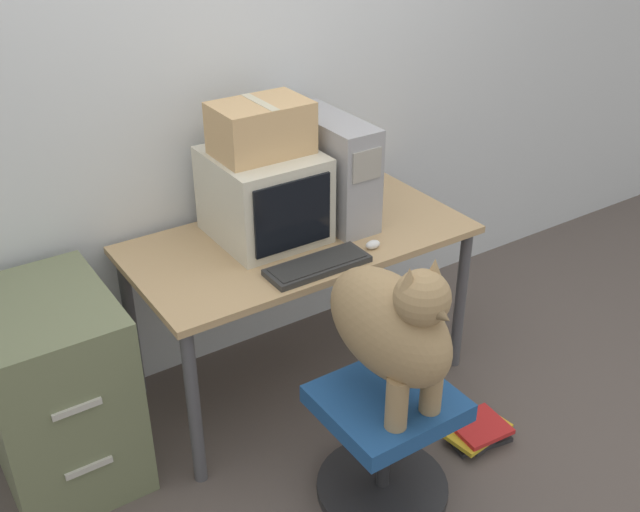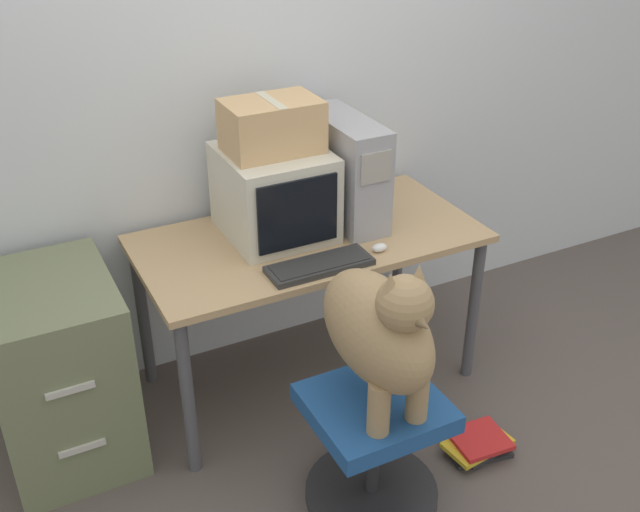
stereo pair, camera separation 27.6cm
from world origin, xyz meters
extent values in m
plane|color=#564C47|center=(0.00, 0.00, 0.00)|extent=(12.00, 12.00, 0.00)
cube|color=silver|center=(0.00, 0.78, 1.30)|extent=(8.00, 0.05, 2.60)
cube|color=tan|center=(0.00, 0.36, 0.72)|extent=(1.41, 0.72, 0.03)
cylinder|color=#4C4C51|center=(-0.66, 0.05, 0.35)|extent=(0.05, 0.05, 0.71)
cylinder|color=#4C4C51|center=(0.66, 0.05, 0.35)|extent=(0.05, 0.05, 0.71)
cylinder|color=#4C4C51|center=(-0.66, 0.67, 0.35)|extent=(0.05, 0.05, 0.71)
cylinder|color=#4C4C51|center=(0.66, 0.67, 0.35)|extent=(0.05, 0.05, 0.71)
cube|color=beige|center=(-0.11, 0.45, 0.91)|extent=(0.41, 0.44, 0.36)
cube|color=black|center=(-0.11, 0.23, 0.91)|extent=(0.33, 0.01, 0.28)
cube|color=#99999E|center=(0.21, 0.44, 0.96)|extent=(0.18, 0.49, 0.45)
cube|color=#9E998E|center=(0.21, 0.19, 1.06)|extent=(0.14, 0.01, 0.13)
cube|color=#2D2D2D|center=(-0.08, 0.10, 0.75)|extent=(0.41, 0.15, 0.02)
cube|color=#292928|center=(-0.08, 0.10, 0.76)|extent=(0.38, 0.12, 0.00)
ellipsoid|color=silver|center=(0.19, 0.11, 0.75)|extent=(0.06, 0.04, 0.03)
cylinder|color=#262628|center=(-0.11, -0.39, 0.02)|extent=(0.50, 0.50, 0.04)
cylinder|color=#262628|center=(-0.11, -0.39, 0.22)|extent=(0.05, 0.05, 0.36)
cube|color=#1E4C8C|center=(-0.11, -0.39, 0.43)|extent=(0.46, 0.43, 0.07)
ellipsoid|color=#9E7F56|center=(-0.11, -0.37, 0.76)|extent=(0.27, 0.56, 0.36)
cylinder|color=#9E7F56|center=(-0.19, -0.53, 0.57)|extent=(0.08, 0.08, 0.20)
cylinder|color=#9E7F56|center=(-0.04, -0.53, 0.57)|extent=(0.08, 0.08, 0.20)
sphere|color=#9E7F56|center=(-0.11, -0.53, 0.94)|extent=(0.18, 0.18, 0.18)
cone|color=brown|center=(-0.11, -0.61, 0.93)|extent=(0.08, 0.09, 0.08)
cone|color=#9E7F56|center=(-0.16, -0.52, 1.02)|extent=(0.06, 0.06, 0.08)
cone|color=#9E7F56|center=(-0.06, -0.52, 1.02)|extent=(0.06, 0.06, 0.08)
torus|color=red|center=(-0.11, -0.51, 0.88)|extent=(0.13, 0.13, 0.02)
cube|color=#6B7251|center=(-1.05, 0.39, 0.38)|extent=(0.48, 0.61, 0.76)
cube|color=beige|center=(-1.05, 0.08, 0.52)|extent=(0.17, 0.01, 0.02)
cube|color=beige|center=(-1.05, 0.08, 0.25)|extent=(0.17, 0.01, 0.02)
cube|color=tan|center=(-0.11, 0.45, 1.20)|extent=(0.37, 0.25, 0.20)
cube|color=beige|center=(-0.11, 0.45, 1.30)|extent=(0.04, 0.24, 0.00)
cube|color=#262628|center=(0.39, -0.37, 0.01)|extent=(0.27, 0.21, 0.02)
cube|color=#262628|center=(0.40, -0.38, 0.03)|extent=(0.24, 0.20, 0.02)
cube|color=gold|center=(0.38, -0.39, 0.05)|extent=(0.28, 0.19, 0.02)
cube|color=red|center=(0.39, -0.39, 0.07)|extent=(0.23, 0.21, 0.02)
camera|label=1|loc=(-1.44, -1.96, 2.18)|focal=42.00mm
camera|label=2|loc=(-1.20, -2.10, 2.18)|focal=42.00mm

